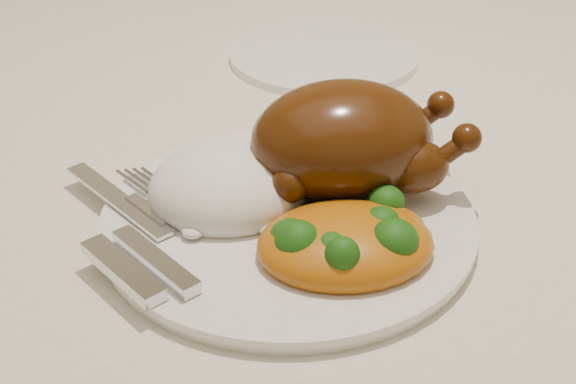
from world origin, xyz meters
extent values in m
cube|color=brown|center=(0.00, 0.00, 0.74)|extent=(1.60, 0.90, 0.04)
cube|color=#F0E5CE|center=(0.00, 0.00, 0.76)|extent=(1.72, 1.02, 0.01)
cube|color=#F0E5CE|center=(0.00, 0.51, 0.68)|extent=(1.72, 0.01, 0.18)
cylinder|color=white|center=(0.06, -0.15, 0.77)|extent=(0.29, 0.29, 0.01)
cylinder|color=white|center=(0.17, 0.16, 0.77)|extent=(0.26, 0.26, 0.01)
ellipsoid|color=#4E2408|center=(0.11, -0.13, 0.82)|extent=(0.14, 0.11, 0.09)
ellipsoid|color=#4E2408|center=(0.10, -0.13, 0.84)|extent=(0.07, 0.05, 0.04)
ellipsoid|color=#4E2408|center=(0.16, -0.16, 0.81)|extent=(0.05, 0.04, 0.04)
sphere|color=#4E2408|center=(0.20, -0.16, 0.83)|extent=(0.02, 0.02, 0.02)
ellipsoid|color=#4E2408|center=(0.16, -0.10, 0.81)|extent=(0.05, 0.04, 0.04)
sphere|color=#4E2408|center=(0.20, -0.10, 0.83)|extent=(0.02, 0.02, 0.02)
sphere|color=#4E2408|center=(0.06, -0.16, 0.81)|extent=(0.03, 0.03, 0.03)
sphere|color=#4E2408|center=(0.06, -0.09, 0.81)|extent=(0.03, 0.03, 0.03)
ellipsoid|color=white|center=(0.02, -0.13, 0.79)|extent=(0.13, 0.12, 0.06)
ellipsoid|color=#C3650C|center=(0.09, -0.21, 0.79)|extent=(0.13, 0.10, 0.04)
ellipsoid|color=#C3650C|center=(0.12, -0.20, 0.79)|extent=(0.06, 0.05, 0.03)
ellipsoid|color=#0D3C0A|center=(0.07, -0.23, 0.80)|extent=(0.03, 0.03, 0.03)
ellipsoid|color=#0D3C0A|center=(0.08, -0.24, 0.80)|extent=(0.02, 0.02, 0.03)
ellipsoid|color=#0D3C0A|center=(0.05, -0.21, 0.79)|extent=(0.03, 0.03, 0.03)
ellipsoid|color=#0D3C0A|center=(0.06, -0.21, 0.79)|extent=(0.03, 0.03, 0.02)
ellipsoid|color=#0D3C0A|center=(0.12, -0.21, 0.80)|extent=(0.03, 0.03, 0.03)
ellipsoid|color=#0D3C0A|center=(0.05, -0.21, 0.80)|extent=(0.02, 0.02, 0.02)
ellipsoid|color=#0D3C0A|center=(0.05, -0.22, 0.80)|extent=(0.03, 0.03, 0.03)
ellipsoid|color=#0D3C0A|center=(0.13, -0.18, 0.80)|extent=(0.03, 0.03, 0.03)
ellipsoid|color=#0D3C0A|center=(0.12, -0.23, 0.80)|extent=(0.03, 0.03, 0.03)
cube|color=silver|center=(-0.06, -0.11, 0.78)|extent=(0.08, 0.12, 0.00)
cube|color=silver|center=(-0.06, -0.21, 0.79)|extent=(0.06, 0.08, 0.01)
cube|color=silver|center=(-0.04, -0.20, 0.79)|extent=(0.06, 0.08, 0.01)
cube|color=silver|center=(-0.04, -0.11, 0.78)|extent=(0.06, 0.09, 0.00)
camera|label=1|loc=(-0.05, -0.64, 1.11)|focal=50.00mm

